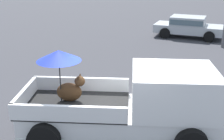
{
  "coord_description": "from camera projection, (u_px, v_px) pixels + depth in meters",
  "views": [
    {
      "loc": [
        1.2,
        -6.86,
        4.32
      ],
      "look_at": [
        -0.6,
        2.09,
        1.1
      ],
      "focal_mm": 47.03,
      "sensor_mm": 36.0,
      "label": 1
    }
  ],
  "objects": [
    {
      "name": "parked_sedan_near",
      "position": [
        188.0,
        26.0,
        18.81
      ],
      "size": [
        4.55,
        2.57,
        1.33
      ],
      "rotation": [
        0.0,
        0.0,
        -0.19
      ],
      "color": "black",
      "rests_on": "ground"
    },
    {
      "name": "ground_plane",
      "position": [
        118.0,
        134.0,
        8.0
      ],
      "size": [
        80.0,
        80.0,
        0.0
      ],
      "primitive_type": "plane",
      "color": "#38383D"
    },
    {
      "name": "pickup_truck_main",
      "position": [
        135.0,
        103.0,
        7.66
      ],
      "size": [
        5.25,
        2.78,
        2.33
      ],
      "rotation": [
        0.0,
        0.0,
        0.13
      ],
      "color": "black",
      "rests_on": "ground"
    }
  ]
}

